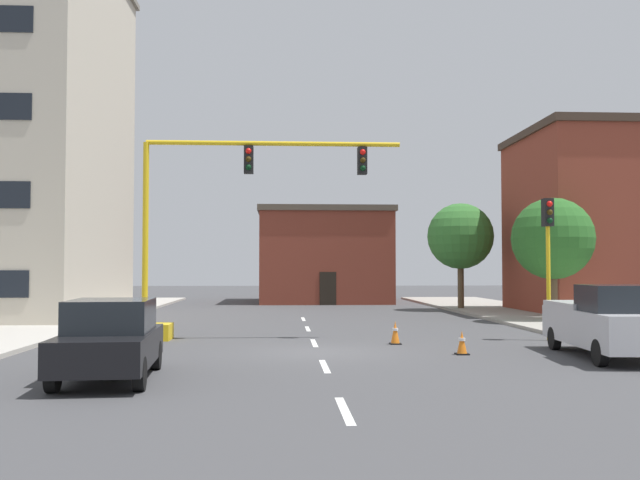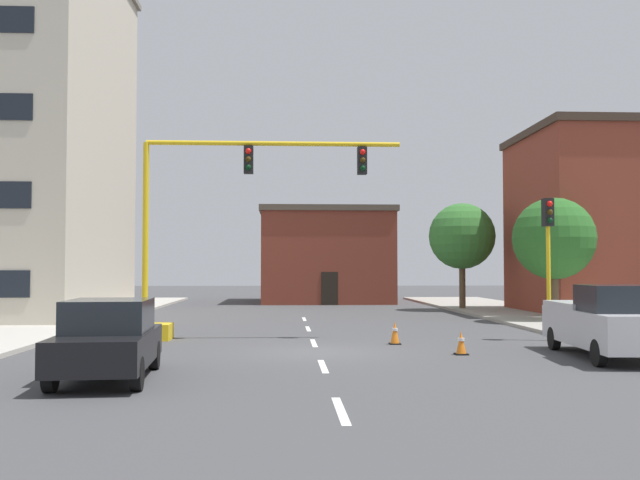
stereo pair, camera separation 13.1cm
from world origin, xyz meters
name	(u,v)px [view 1 (the left image)]	position (x,y,z in m)	size (l,w,h in m)	color
ground_plane	(318,352)	(0.00, 0.00, 0.00)	(160.00, 160.00, 0.00)	#424244
sidewalk_left	(14,328)	(-11.55, 8.00, 0.07)	(6.00, 56.00, 0.14)	#B2ADA3
sidewalk_right	(589,326)	(11.55, 8.00, 0.07)	(6.00, 56.00, 0.14)	#9E998E
lane_stripe_seg_1	(345,410)	(0.00, -8.50, 0.00)	(0.16, 2.40, 0.01)	silver
lane_stripe_seg_2	(325,366)	(0.00, -3.00, 0.00)	(0.16, 2.40, 0.01)	silver
lane_stripe_seg_3	(314,343)	(0.00, 2.50, 0.00)	(0.16, 2.40, 0.01)	silver
lane_stripe_seg_4	(308,329)	(0.00, 8.00, 0.00)	(0.16, 2.40, 0.01)	silver
lane_stripe_seg_5	(303,319)	(0.00, 13.50, 0.00)	(0.16, 2.40, 0.01)	silver
building_brick_center	(323,256)	(2.05, 31.44, 3.36)	(9.40, 10.14, 6.70)	brown
building_row_right	(633,222)	(18.02, 16.85, 4.96)	(12.06, 9.05, 9.90)	brown
traffic_signal_gantry	(183,273)	(-4.44, 3.86, 2.28)	(9.66, 1.20, 6.83)	yellow
traffic_light_pole_right	(548,236)	(7.96, 2.94, 3.53)	(0.32, 0.47, 4.80)	yellow
tree_right_mid	(553,239)	(11.19, 10.82, 3.76)	(3.70, 3.70, 5.62)	brown
tree_right_far	(460,236)	(9.35, 20.14, 4.29)	(3.83, 3.83, 6.22)	brown
pickup_truck_silver	(609,322)	(7.82, -1.75, 0.97)	(2.41, 5.54, 1.99)	#BCBCC1
sedan_black_near_left	(110,339)	(-4.80, -4.87, 0.89)	(2.15, 4.62, 1.74)	black
traffic_cone_roadside_a	(395,333)	(2.57, 2.00, 0.36)	(0.36, 0.36, 0.74)	black
traffic_cone_roadside_b	(462,343)	(4.01, -0.82, 0.33)	(0.36, 0.36, 0.67)	black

